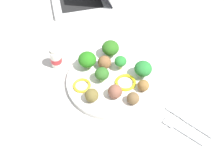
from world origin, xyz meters
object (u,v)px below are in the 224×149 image
knife (187,120)px  yogurt_bottle (56,58)px  broccoli_floret_center (102,74)px  broccoli_floret_far_rim (86,60)px  meatball_front_left (143,86)px  meatball_back_right (115,91)px  meatball_back_left (92,95)px  broccoli_floret_mid_left (121,62)px  meatball_mid_right (133,98)px  napkin (186,127)px  meatball_front_right (104,62)px  plate (112,80)px  pepper_ring_front_right (82,85)px  fork (181,130)px  broccoli_floret_back_left (111,48)px  pepper_ring_far_rim (126,82)px  broccoli_floret_back_right (143,69)px

knife → yogurt_bottle: yogurt_bottle is taller
broccoli_floret_center → broccoli_floret_far_rim: bearing=-13.2°
meatball_front_left → yogurt_bottle: size_ratio=0.48×
knife → meatball_front_left: bearing=-9.1°
meatball_back_right → yogurt_bottle: size_ratio=0.57×
broccoli_floret_center → meatball_back_left: bearing=100.9°
broccoli_floret_mid_left → meatball_mid_right: size_ratio=1.32×
meatball_back_right → knife: bearing=-169.2°
napkin → meatball_front_right: bearing=-10.6°
plate → pepper_ring_front_right: pepper_ring_front_right is taller
knife → fork: bearing=87.8°
broccoli_floret_mid_left → napkin: bearing=163.1°
broccoli_floret_center → meatball_front_right: (0.02, -0.05, -0.01)m
fork → knife: size_ratio=0.83×
plate → broccoli_floret_back_left: 0.11m
broccoli_floret_far_rim → meatball_back_right: broccoli_floret_far_rim is taller
plate → yogurt_bottle: 0.19m
meatball_mid_right → fork: size_ratio=0.30×
napkin → broccoli_floret_back_left: bearing=-19.0°
broccoli_floret_back_left → meatball_back_left: size_ratio=1.42×
broccoli_floret_back_left → meatball_front_right: size_ratio=1.34×
yogurt_bottle → broccoli_floret_far_rim: bearing=-161.5°
meatball_back_right → pepper_ring_far_rim: size_ratio=0.66×
broccoli_floret_mid_left → broccoli_floret_back_right: bearing=-172.3°
meatball_front_right → napkin: 0.31m
broccoli_floret_back_left → pepper_ring_front_right: broccoli_floret_back_left is taller
meatball_mid_right → meatball_front_left: bearing=-92.7°
broccoli_floret_mid_left → pepper_ring_front_right: 0.14m
fork → meatball_front_left: bearing=-21.8°
broccoli_floret_back_left → pepper_ring_front_right: size_ratio=1.06×
meatball_mid_right → pepper_ring_far_rim: (0.05, -0.05, -0.01)m
pepper_ring_front_right → broccoli_floret_back_right: bearing=-135.6°
broccoli_floret_far_rim → fork: broccoli_floret_far_rim is taller
broccoli_floret_far_rim → meatball_front_left: size_ratio=1.62×
broccoli_floret_back_right → pepper_ring_far_rim: bearing=60.9°
yogurt_bottle → meatball_front_left: bearing=-169.8°
meatball_back_right → knife: size_ratio=0.29×
plate → broccoli_floret_back_right: bearing=-141.2°
broccoli_floret_back_right → meatball_front_right: 0.12m
broccoli_floret_mid_left → yogurt_bottle: (0.19, 0.09, -0.01)m
fork → yogurt_bottle: 0.44m
broccoli_floret_far_rim → meatball_mid_right: 0.19m
meatball_back_right → fork: (-0.21, -0.00, -0.03)m
meatball_front_right → knife: 0.30m
broccoli_floret_far_rim → napkin: bearing=176.1°
broccoli_floret_mid_left → meatball_front_right: 0.05m
meatball_mid_right → fork: 0.16m
plate → meatball_front_right: meatball_front_right is taller
broccoli_floret_back_left → fork: (-0.31, 0.13, -0.04)m
broccoli_floret_back_right → meatball_front_left: size_ratio=1.60×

